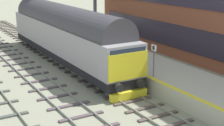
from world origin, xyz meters
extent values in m
plane|color=gray|center=(0.00, 0.00, 0.00)|extent=(140.00, 140.00, 0.00)
cube|color=gray|center=(-0.72, 0.00, 0.07)|extent=(0.07, 60.00, 0.15)
cube|color=gray|center=(0.72, 0.00, 0.07)|extent=(0.07, 60.00, 0.15)
cube|color=#4B403A|center=(0.00, -9.00, 0.04)|extent=(2.50, 0.26, 0.09)
cube|color=#4B403A|center=(0.00, -7.80, 0.04)|extent=(2.50, 0.26, 0.09)
cube|color=#4B403A|center=(0.00, -6.60, 0.04)|extent=(2.50, 0.26, 0.09)
cube|color=#4B403A|center=(0.00, -5.40, 0.04)|extent=(2.50, 0.26, 0.09)
cube|color=#4B403A|center=(0.00, -4.20, 0.04)|extent=(2.50, 0.26, 0.09)
cube|color=#4B403A|center=(0.00, -3.00, 0.04)|extent=(2.50, 0.26, 0.09)
cube|color=#4B403A|center=(0.00, -1.80, 0.04)|extent=(2.50, 0.26, 0.09)
cube|color=#4B403A|center=(0.00, -0.60, 0.04)|extent=(2.50, 0.26, 0.09)
cube|color=#4B403A|center=(0.00, 0.60, 0.04)|extent=(2.50, 0.26, 0.09)
cube|color=#4B403A|center=(0.00, 1.80, 0.04)|extent=(2.50, 0.26, 0.09)
cube|color=#4B403A|center=(0.00, 3.00, 0.04)|extent=(2.50, 0.26, 0.09)
cube|color=#4B403A|center=(0.00, 4.20, 0.04)|extent=(2.50, 0.26, 0.09)
cube|color=#4B403A|center=(0.00, 5.40, 0.04)|extent=(2.50, 0.26, 0.09)
cube|color=#4B403A|center=(0.00, 6.60, 0.04)|extent=(2.50, 0.26, 0.09)
cube|color=#4B403A|center=(0.00, 7.80, 0.04)|extent=(2.50, 0.26, 0.09)
cube|color=#4B403A|center=(0.00, 9.00, 0.04)|extent=(2.50, 0.26, 0.09)
cube|color=#4B403A|center=(0.00, 10.20, 0.04)|extent=(2.50, 0.26, 0.09)
cube|color=#4B403A|center=(0.00, 11.40, 0.04)|extent=(2.50, 0.26, 0.09)
cube|color=#4B403A|center=(0.00, 12.60, 0.04)|extent=(2.50, 0.26, 0.09)
cube|color=#4B403A|center=(0.00, 13.80, 0.04)|extent=(2.50, 0.26, 0.09)
cube|color=#4B403A|center=(0.00, 15.00, 0.04)|extent=(2.50, 0.26, 0.09)
cube|color=#4B403A|center=(0.00, 16.20, 0.04)|extent=(2.50, 0.26, 0.09)
cube|color=#4B403A|center=(0.00, 17.40, 0.04)|extent=(2.50, 0.26, 0.09)
cube|color=#4B403A|center=(0.00, 18.60, 0.04)|extent=(2.50, 0.26, 0.09)
cube|color=#4B403A|center=(0.00, 19.80, 0.04)|extent=(2.50, 0.26, 0.09)
cube|color=#4B403A|center=(0.00, 21.00, 0.04)|extent=(2.50, 0.26, 0.09)
cube|color=#4B403A|center=(0.00, 22.20, 0.04)|extent=(2.50, 0.26, 0.09)
cube|color=#4B403A|center=(0.00, 23.40, 0.04)|extent=(2.50, 0.26, 0.09)
cube|color=#4B403A|center=(0.00, 24.60, 0.04)|extent=(2.50, 0.26, 0.09)
cube|color=#4B403A|center=(0.00, 25.80, 0.04)|extent=(2.50, 0.26, 0.09)
cube|color=#4B403A|center=(0.00, 27.00, 0.04)|extent=(2.50, 0.26, 0.09)
cube|color=gray|center=(-4.19, 0.00, 0.07)|extent=(0.07, 60.00, 0.15)
cube|color=gray|center=(-2.76, 0.00, 0.07)|extent=(0.07, 60.00, 0.15)
cube|color=#4C4044|center=(-3.47, -5.83, 0.04)|extent=(2.50, 0.26, 0.09)
cube|color=#4C4044|center=(-3.47, -4.17, 0.04)|extent=(2.50, 0.26, 0.09)
cube|color=#4C4044|center=(-3.47, -2.50, 0.04)|extent=(2.50, 0.26, 0.09)
cube|color=#4C4044|center=(-3.47, -0.83, 0.04)|extent=(2.50, 0.26, 0.09)
cube|color=#4C4044|center=(-3.47, 0.83, 0.04)|extent=(2.50, 0.26, 0.09)
cube|color=#4C4044|center=(-3.47, 2.50, 0.04)|extent=(2.50, 0.26, 0.09)
cube|color=#4C4044|center=(-3.47, 4.17, 0.04)|extent=(2.50, 0.26, 0.09)
cube|color=#4C4044|center=(-3.47, 5.83, 0.04)|extent=(2.50, 0.26, 0.09)
cube|color=#4C4044|center=(-3.47, 7.50, 0.04)|extent=(2.50, 0.26, 0.09)
cube|color=#4C4044|center=(-3.47, 9.17, 0.04)|extent=(2.50, 0.26, 0.09)
cube|color=#4C4044|center=(-3.47, 10.83, 0.04)|extent=(2.50, 0.26, 0.09)
cube|color=#4C4044|center=(-3.47, 12.50, 0.04)|extent=(2.50, 0.26, 0.09)
cube|color=slate|center=(-6.23, 0.00, 0.07)|extent=(0.07, 60.00, 0.15)
cube|color=#424640|center=(-6.95, -3.87, 0.04)|extent=(2.50, 0.26, 0.09)
cube|color=#B7B69C|center=(3.60, 0.00, 0.50)|extent=(4.00, 44.00, 1.00)
cube|color=yellow|center=(1.75, 0.00, 1.00)|extent=(0.30, 44.00, 0.01)
cube|color=#332C39|center=(8.47, -0.90, 1.94)|extent=(0.06, 25.93, 1.97)
cube|color=black|center=(0.00, 4.50, 0.82)|extent=(2.56, 18.68, 0.60)
cube|color=gray|center=(0.00, 4.50, 2.17)|extent=(2.70, 18.68, 2.10)
cylinder|color=#373639|center=(0.00, 4.50, 3.40)|extent=(2.56, 17.19, 2.57)
cube|color=yellow|center=(0.00, -4.88, 2.02)|extent=(2.65, 0.08, 1.58)
cube|color=#232D3D|center=(0.00, -4.86, 2.75)|extent=(2.38, 0.04, 0.64)
cube|color=#232D3D|center=(1.37, 4.50, 2.47)|extent=(0.04, 13.08, 0.44)
cylinder|color=black|center=(-0.75, -5.09, 0.92)|extent=(0.48, 0.35, 0.48)
cylinder|color=black|center=(0.75, -5.09, 0.92)|extent=(0.48, 0.35, 0.48)
cube|color=yellow|center=(0.00, -4.94, 0.29)|extent=(2.43, 0.36, 0.47)
cylinder|color=black|center=(0.00, -3.14, 0.52)|extent=(1.64, 1.04, 1.04)
cylinder|color=black|center=(0.00, -2.04, 0.52)|extent=(1.64, 1.04, 1.04)
cylinder|color=black|center=(0.00, -0.94, 0.52)|extent=(1.64, 1.04, 1.04)
cylinder|color=black|center=(0.00, 9.93, 0.52)|extent=(1.64, 1.04, 1.04)
cylinder|color=black|center=(0.00, 11.03, 0.52)|extent=(1.64, 1.04, 1.04)
cylinder|color=black|center=(0.00, 12.13, 0.52)|extent=(1.64, 1.04, 1.04)
cylinder|color=slate|center=(1.97, -4.69, 2.02)|extent=(0.08, 0.08, 2.02)
cube|color=white|center=(1.94, -4.69, 2.85)|extent=(0.05, 0.44, 0.36)
cube|color=black|center=(1.91, -4.69, 2.85)|extent=(0.01, 0.20, 0.24)
cylinder|color=#24282E|center=(4.03, 7.01, 1.43)|extent=(0.13, 0.13, 0.84)
cylinder|color=#24282E|center=(4.07, 7.21, 1.43)|extent=(0.13, 0.13, 0.84)
cylinder|color=#2A2B23|center=(4.05, 7.11, 2.13)|extent=(0.40, 0.40, 0.56)
sphere|color=brown|center=(4.05, 7.11, 2.54)|extent=(0.22, 0.22, 0.22)
cylinder|color=#2A2B23|center=(4.01, 6.91, 2.13)|extent=(0.09, 0.09, 0.52)
cylinder|color=#2A2B23|center=(4.09, 7.32, 2.13)|extent=(0.09, 0.09, 0.52)
cylinder|color=slate|center=(6.50, 11.68, 3.04)|extent=(0.36, 0.36, 6.07)
camera|label=1|loc=(-10.36, -20.76, 7.52)|focal=54.98mm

